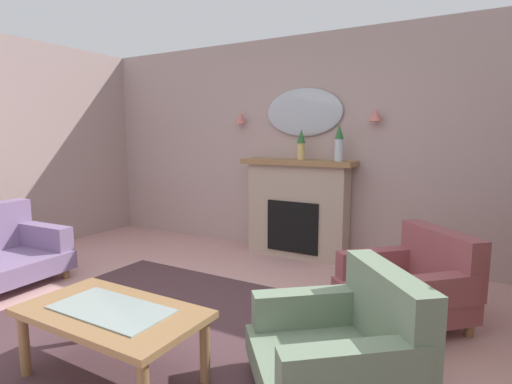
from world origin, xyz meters
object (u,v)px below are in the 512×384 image
Objects in this scene: fireplace at (297,209)px; coffee_table at (112,319)px; mantel_vase_right at (339,142)px; armchair_by_coffee_table at (412,282)px; wall_mirror at (304,112)px; armchair_near_fireplace at (344,343)px; mantel_vase_left at (301,143)px; wall_sconce_left at (240,118)px; wall_sconce_right at (375,115)px.

coffee_table is (0.09, -2.83, -0.19)m from fireplace.
armchair_by_coffee_table is at bearing -47.96° from mantel_vase_right.
mantel_vase_right is at bearing -18.78° from wall_mirror.
coffee_table is at bearing -155.68° from armchair_near_fireplace.
mantel_vase_left is (0.05, -0.03, 0.78)m from fireplace.
fireplace reaches higher than armchair_near_fireplace.
mantel_vase_right is 1.39m from wall_sconce_left.
fireplace is 1.38m from wall_sconce_left.
wall_mirror reaches higher than fireplace.
armchair_by_coffee_table is at bearing 81.70° from armchair_near_fireplace.
armchair_near_fireplace and armchair_by_coffee_table have the same top height.
wall_sconce_left is (-0.85, -0.05, -0.05)m from wall_mirror.
wall_sconce_left is 3.48m from armchair_near_fireplace.
wall_sconce_right is (0.85, -0.05, -0.05)m from wall_mirror.
mantel_vase_left is at bearing -29.53° from fireplace.
wall_sconce_left reaches higher than mantel_vase_left.
armchair_by_coffee_table is (1.48, -1.11, -0.27)m from fireplace.
fireplace is at bearing -90.00° from wall_mirror.
wall_mirror is 0.87× the size of coffee_table.
mantel_vase_left reaches higher than armchair_near_fireplace.
wall_sconce_right is 3.27m from coffee_table.
fireplace is 2.84m from coffee_table.
mantel_vase_right is 0.47m from wall_sconce_right.
fireplace is 9.71× the size of wall_sconce_left.
wall_sconce_left is at bearing 132.36° from armchair_near_fireplace.
mantel_vase_left is 0.32× the size of coffee_table.
mantel_vase_right reaches higher than mantel_vase_left.
mantel_vase_right is 0.35× the size of armchair_by_coffee_table.
mantel_vase_right reaches higher than coffee_table.
fireplace reaches higher than armchair_by_coffee_table.
wall_sconce_left is 0.13× the size of coffee_table.
mantel_vase_left is 0.31× the size of armchair_near_fireplace.
wall_mirror is 3.25m from coffee_table.
fireplace is 1.38m from wall_sconce_right.
fireplace is 2.64m from armchair_near_fireplace.
armchair_near_fireplace is (0.81, -2.25, -1.06)m from mantel_vase_right.
wall_mirror is at bearing 118.43° from armchair_near_fireplace.
coffee_table is 2.21m from armchair_by_coffee_table.
fireplace reaches higher than coffee_table.
armchair_near_fireplace is at bearing -70.20° from mantel_vase_right.
armchair_by_coffee_table is (0.98, -1.09, -1.06)m from mantel_vase_right.
armchair_by_coffee_table is at bearing -40.33° from wall_mirror.
mantel_vase_right is 2.62m from armchair_near_fireplace.
coffee_table is at bearing -104.56° from wall_sconce_right.
armchair_near_fireplace is at bearing -60.09° from fireplace.
mantel_vase_right is 2.99m from coffee_table.
wall_sconce_right is (0.80, 0.12, 0.31)m from mantel_vase_left.
fireplace is at bearing -173.84° from wall_sconce_right.
armchair_by_coffee_table is (1.48, -1.26, -1.40)m from wall_mirror.
wall_sconce_right reaches higher than armchair_near_fireplace.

